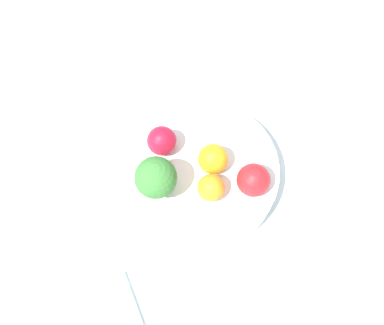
% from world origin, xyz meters
% --- Properties ---
extents(ground_plane, '(6.00, 6.00, 0.00)m').
position_xyz_m(ground_plane, '(0.00, 0.00, 0.00)').
color(ground_plane, gray).
extents(table_surface, '(1.20, 1.20, 0.02)m').
position_xyz_m(table_surface, '(0.00, 0.00, 0.01)').
color(table_surface, silver).
rests_on(table_surface, ground_plane).
extents(bowl, '(0.26, 0.26, 0.04)m').
position_xyz_m(bowl, '(0.00, 0.00, 0.04)').
color(bowl, white).
rests_on(bowl, table_surface).
extents(broccoli, '(0.06, 0.06, 0.07)m').
position_xyz_m(broccoli, '(-0.05, -0.04, 0.11)').
color(broccoli, '#99C17A').
rests_on(broccoli, bowl).
extents(apple_red, '(0.05, 0.05, 0.05)m').
position_xyz_m(apple_red, '(-0.05, 0.03, 0.09)').
color(apple_red, '#B7142D').
rests_on(apple_red, bowl).
extents(apple_green, '(0.05, 0.05, 0.05)m').
position_xyz_m(apple_green, '(0.08, -0.03, 0.09)').
color(apple_green, red).
rests_on(apple_green, bowl).
extents(orange_front, '(0.04, 0.04, 0.04)m').
position_xyz_m(orange_front, '(0.02, -0.05, 0.08)').
color(orange_front, orange).
rests_on(orange_front, bowl).
extents(orange_back, '(0.05, 0.05, 0.05)m').
position_xyz_m(orange_back, '(0.03, 0.00, 0.09)').
color(orange_back, orange).
rests_on(orange_back, bowl).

